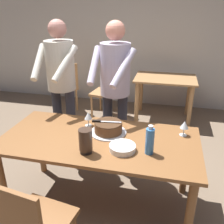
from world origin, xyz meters
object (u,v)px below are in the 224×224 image
Objects in this scene: wine_glass_far at (184,125)px; water_bottle at (150,141)px; background_table at (165,87)px; wine_glass_near at (88,116)px; cake_on_platter at (108,128)px; hurricane_lamp at (86,141)px; person_standing_beside at (61,79)px; plate_stack at (122,148)px; background_chair_0 at (109,90)px; person_cutting_cake at (115,83)px; background_chair_1 at (65,85)px; cake_knife at (101,121)px; main_dining_table at (99,148)px.

water_bottle is at bearing -126.75° from wine_glass_far.
wine_glass_far is 2.02m from background_table.
background_table is at bearing 71.26° from wine_glass_near.
wine_glass_far reaches higher than cake_on_platter.
hurricane_lamp is 0.12× the size of person_standing_beside.
water_bottle is (0.22, 0.01, 0.09)m from plate_stack.
wine_glass_far is at bearing -57.84° from background_chair_0.
person_cutting_cake is (-0.25, 0.79, 0.30)m from plate_stack.
person_standing_beside reaches higher than plate_stack.
water_bottle is 0.93m from person_cutting_cake.
background_table is at bearing 8.13° from background_chair_0.
cake_on_platter reaches higher than plate_stack.
background_chair_0 is at bearing -6.57° from background_chair_1.
wine_glass_far is (0.68, 0.11, 0.05)m from cake_on_platter.
background_table is (0.26, 2.37, -0.20)m from plate_stack.
wine_glass_far is at bearing 9.25° from cake_knife.
plate_stack is 0.13× the size of person_standing_beside.
cake_on_platter is at bearing -170.51° from wine_glass_far.
water_bottle reaches higher than main_dining_table.
person_cutting_cake reaches higher than cake_on_platter.
cake_knife reaches higher than main_dining_table.
background_chair_1 is (-1.29, 1.55, -0.58)m from person_cutting_cake.
main_dining_table is at bearing -52.33° from wine_glass_near.
cake_knife is at bearing -91.49° from person_cutting_cake.
water_bottle is 1.38m from person_standing_beside.
wine_glass_near is 0.08× the size of person_standing_beside.
main_dining_table is at bearing -102.82° from background_table.
hurricane_lamp reaches higher than wine_glass_far.
cake_on_platter is 0.38× the size of background_chair_0.
person_standing_beside is at bearing 141.72° from cake_on_platter.
wine_glass_far is 0.08× the size of person_standing_beside.
wine_glass_near is at bearing 138.39° from plate_stack.
background_table is (0.04, 2.36, -0.29)m from water_bottle.
background_chair_1 is (-1.28, 2.08, -0.37)m from cake_knife.
cake_on_platter is 0.38× the size of background_chair_1.
background_table is at bearing 88.95° from water_bottle.
person_standing_beside is at bearing 136.28° from wine_glass_near.
cake_on_platter is 1.55× the size of plate_stack.
hurricane_lamp is at bearing -98.91° from main_dining_table.
wine_glass_far reaches higher than main_dining_table.
plate_stack is 0.24m from water_bottle.
background_chair_0 is (-0.48, 1.97, -0.31)m from cake_on_platter.
plate_stack is at bearing -73.34° from background_chair_0.
person_cutting_cake is at bearing -2.68° from person_standing_beside.
person_standing_beside reaches higher than wine_glass_near.
background_chair_0 is at bearing -171.87° from background_table.
background_chair_0 reaches higher than wine_glass_far.
background_chair_1 is at bearing 136.18° from wine_glass_far.
background_chair_0 is at bearing 81.33° from person_standing_beside.
cake_on_platter is at bearing 6.94° from cake_knife.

